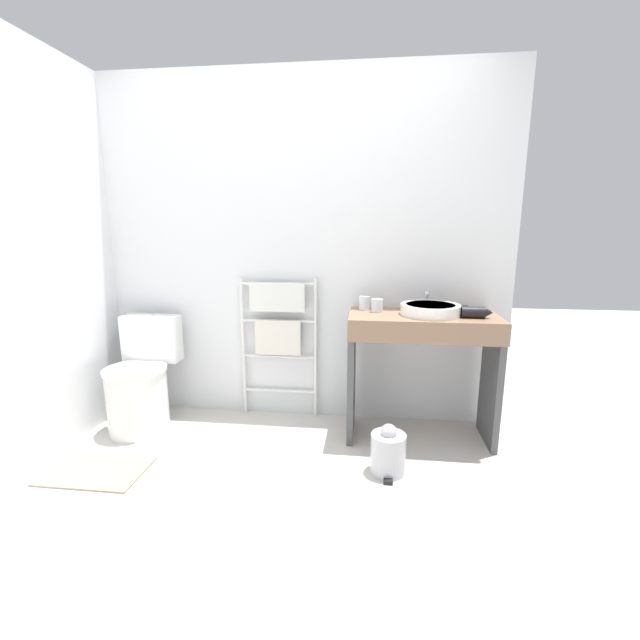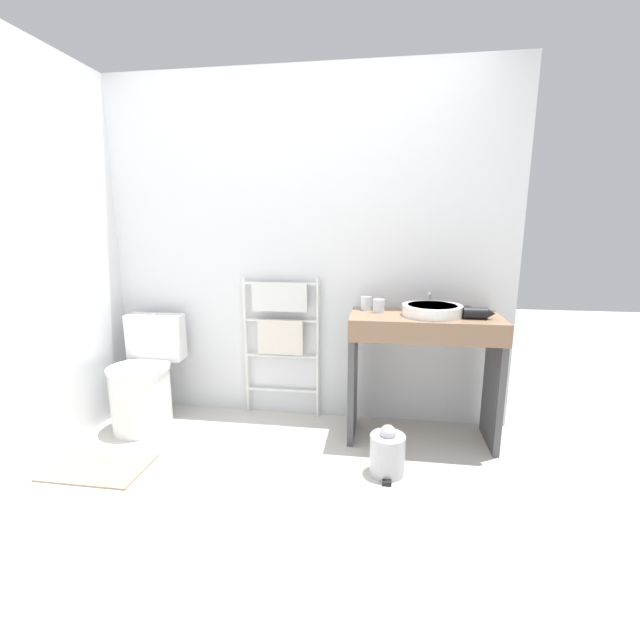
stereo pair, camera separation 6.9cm
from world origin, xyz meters
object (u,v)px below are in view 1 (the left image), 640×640
at_px(towel_radiator, 278,325).
at_px(cup_near_edge, 377,306).
at_px(sink_basin, 430,309).
at_px(trash_bin, 388,452).
at_px(cup_near_wall, 364,303).
at_px(toilet, 141,385).
at_px(hair_dryer, 474,312).

distance_m(towel_radiator, cup_near_edge, 0.74).
bearing_deg(sink_basin, trash_bin, -119.26).
height_order(towel_radiator, trash_bin, towel_radiator).
bearing_deg(trash_bin, cup_near_edge, 98.57).
distance_m(sink_basin, cup_near_wall, 0.43).
relative_size(toilet, towel_radiator, 0.75).
distance_m(towel_radiator, cup_near_wall, 0.65).
bearing_deg(hair_dryer, sink_basin, 168.78).
bearing_deg(cup_near_wall, cup_near_edge, -39.26).
bearing_deg(cup_near_edge, trash_bin, -81.43).
height_order(toilet, trash_bin, toilet).
distance_m(hair_dryer, trash_bin, 0.99).
xyz_separation_m(sink_basin, trash_bin, (-0.25, -0.46, -0.75)).
bearing_deg(toilet, cup_near_edge, 4.49).
xyz_separation_m(hair_dryer, trash_bin, (-0.51, -0.40, -0.75)).
xyz_separation_m(towel_radiator, sink_basin, (1.03, -0.22, 0.18)).
relative_size(sink_basin, cup_near_wall, 4.05).
height_order(cup_near_edge, trash_bin, cup_near_edge).
relative_size(toilet, hair_dryer, 4.12).
bearing_deg(towel_radiator, sink_basin, -12.14).
bearing_deg(cup_near_wall, towel_radiator, 171.16).
height_order(cup_near_edge, hair_dryer, cup_near_edge).
distance_m(sink_basin, hair_dryer, 0.26).
xyz_separation_m(sink_basin, cup_near_wall, (-0.42, 0.13, 0.01)).
bearing_deg(trash_bin, hair_dryer, 38.36).
distance_m(toilet, sink_basin, 2.03).
height_order(toilet, towel_radiator, towel_radiator).
distance_m(sink_basin, cup_near_edge, 0.34).
bearing_deg(toilet, sink_basin, 2.02).
relative_size(sink_basin, cup_near_edge, 4.35).
distance_m(sink_basin, trash_bin, 0.91).
xyz_separation_m(cup_near_wall, cup_near_edge, (0.08, -0.07, -0.00)).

